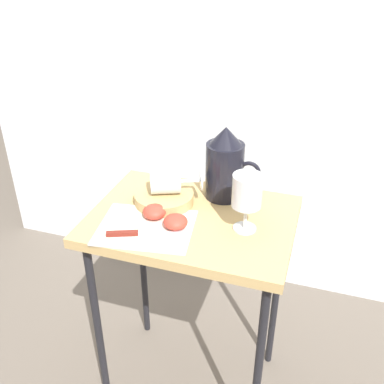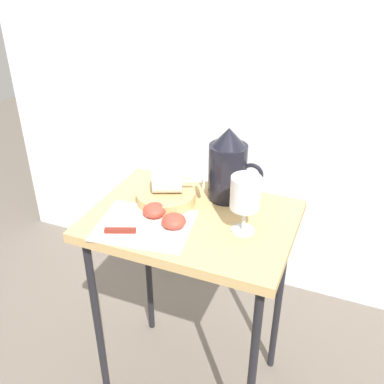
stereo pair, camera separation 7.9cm
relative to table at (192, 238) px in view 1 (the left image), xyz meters
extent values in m
plane|color=#665B51|center=(0.00, 0.00, -0.63)|extent=(6.00, 6.00, 0.00)
cube|color=white|center=(0.00, 0.65, 0.42)|extent=(2.40, 0.03, 2.11)
cube|color=tan|center=(0.00, 0.00, 0.06)|extent=(0.58, 0.43, 0.03)
cylinder|color=black|center=(-0.25, -0.17, -0.29)|extent=(0.02, 0.02, 0.68)
cylinder|color=black|center=(0.25, -0.17, -0.29)|extent=(0.02, 0.02, 0.68)
cylinder|color=black|center=(-0.25, 0.17, -0.29)|extent=(0.02, 0.02, 0.68)
cylinder|color=black|center=(0.25, 0.17, -0.29)|extent=(0.02, 0.02, 0.68)
cube|color=silver|center=(-0.10, -0.10, 0.08)|extent=(0.29, 0.25, 0.00)
cylinder|color=tan|center=(-0.10, 0.04, 0.09)|extent=(0.18, 0.18, 0.03)
cylinder|color=black|center=(0.06, 0.14, 0.16)|extent=(0.11, 0.11, 0.17)
cylinder|color=#D1661E|center=(0.06, 0.14, 0.13)|extent=(0.11, 0.11, 0.10)
cone|color=black|center=(0.06, 0.14, 0.28)|extent=(0.10, 0.10, 0.05)
torus|color=black|center=(0.13, 0.14, 0.17)|extent=(0.07, 0.01, 0.07)
cylinder|color=silver|center=(0.16, -0.02, 0.08)|extent=(0.06, 0.06, 0.00)
cylinder|color=silver|center=(0.16, -0.02, 0.12)|extent=(0.01, 0.01, 0.07)
cylinder|color=silver|center=(0.16, -0.02, 0.20)|extent=(0.08, 0.08, 0.09)
cylinder|color=#D1661E|center=(0.16, -0.02, 0.18)|extent=(0.07, 0.07, 0.04)
cylinder|color=silver|center=(-0.10, 0.05, 0.15)|extent=(0.11, 0.10, 0.07)
cylinder|color=silver|center=(-0.03, 0.08, 0.15)|extent=(0.06, 0.03, 0.01)
cylinder|color=silver|center=(0.00, 0.09, 0.15)|extent=(0.03, 0.06, 0.06)
ellipsoid|color=#CC3D2D|center=(-0.10, -0.04, 0.10)|extent=(0.07, 0.07, 0.04)
ellipsoid|color=#CC3D2D|center=(-0.02, -0.07, 0.10)|extent=(0.07, 0.07, 0.04)
cube|color=silver|center=(-0.04, -0.11, 0.08)|extent=(0.13, 0.07, 0.00)
cube|color=maroon|center=(-0.15, -0.15, 0.09)|extent=(0.08, 0.04, 0.01)
camera|label=1|loc=(0.33, -1.01, 0.76)|focal=41.20mm
camera|label=2|loc=(0.40, -0.98, 0.76)|focal=41.20mm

